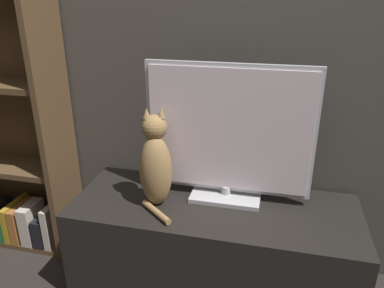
# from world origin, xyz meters

# --- Properties ---
(wall_back) EXTENTS (4.80, 0.05, 2.60)m
(wall_back) POSITION_xyz_m (0.00, 1.22, 1.30)
(wall_back) COLOR #47423D
(wall_back) RESTS_ON ground_plane
(tv_stand) EXTENTS (1.30, 0.51, 0.46)m
(tv_stand) POSITION_xyz_m (0.00, 0.93, 0.23)
(tv_stand) COLOR black
(tv_stand) RESTS_ON ground_plane
(tv) EXTENTS (0.75, 0.19, 0.63)m
(tv) POSITION_xyz_m (0.04, 1.02, 0.77)
(tv) COLOR #B7B7BC
(tv) RESTS_ON tv_stand
(cat) EXTENTS (0.20, 0.26, 0.45)m
(cat) POSITION_xyz_m (-0.26, 0.89, 0.66)
(cat) COLOR #997547
(cat) RESTS_ON tv_stand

